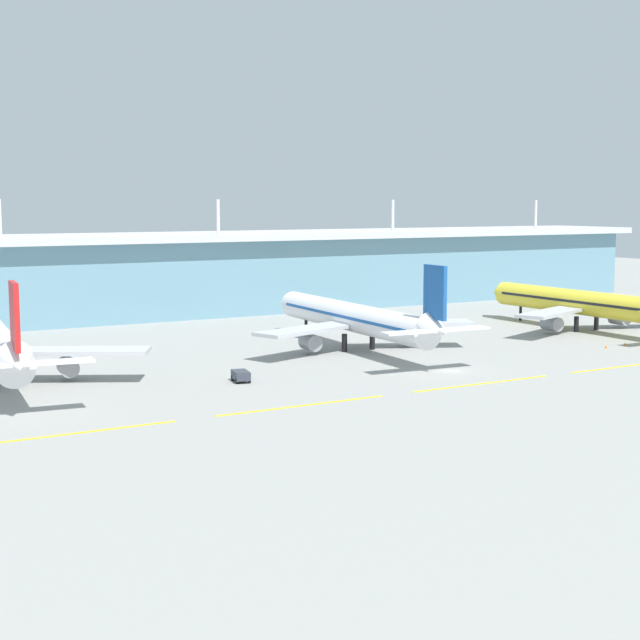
% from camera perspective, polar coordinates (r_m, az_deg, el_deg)
% --- Properties ---
extents(ground_plane, '(600.00, 600.00, 0.00)m').
position_cam_1_polar(ground_plane, '(170.31, 7.89, -3.05)').
color(ground_plane, gray).
extents(terminal_building, '(288.00, 34.00, 30.58)m').
position_cam_1_polar(terminal_building, '(259.78, -6.60, 2.87)').
color(terminal_building, '#6693A8').
rests_on(terminal_building, ground).
extents(airliner_middle, '(48.70, 67.63, 18.90)m').
position_cam_1_polar(airliner_middle, '(192.37, 2.11, 0.11)').
color(airliner_middle, white).
rests_on(airliner_middle, ground).
extents(airliner_far, '(48.80, 62.64, 18.90)m').
position_cam_1_polar(airliner_far, '(229.93, 15.47, 0.99)').
color(airliner_far, yellow).
rests_on(airliner_far, ground).
extents(taxiway_stripe_west, '(28.00, 0.70, 0.04)m').
position_cam_1_polar(taxiway_stripe_west, '(127.56, -14.60, -6.61)').
color(taxiway_stripe_west, yellow).
rests_on(taxiway_stripe_west, ground).
extents(taxiway_stripe_mid_west, '(28.00, 0.70, 0.04)m').
position_cam_1_polar(taxiway_stripe_mid_west, '(140.19, -1.05, -5.16)').
color(taxiway_stripe_mid_west, yellow).
rests_on(taxiway_stripe_mid_west, ground).
extents(taxiway_stripe_centre, '(28.00, 0.70, 0.04)m').
position_cam_1_polar(taxiway_stripe_centre, '(159.20, 9.73, -3.78)').
color(taxiway_stripe_centre, yellow).
rests_on(taxiway_stripe_centre, ground).
extents(taxiway_stripe_mid_east, '(28.00, 0.70, 0.04)m').
position_cam_1_polar(taxiway_stripe_mid_east, '(182.62, 17.95, -2.64)').
color(taxiway_stripe_mid_east, yellow).
rests_on(taxiway_stripe_mid_east, ground).
extents(pushback_tug, '(3.28, 4.80, 1.85)m').
position_cam_1_polar(pushback_tug, '(158.94, -4.78, -3.33)').
color(pushback_tug, '#333842').
rests_on(pushback_tug, ground).
extents(safety_cone_left_wingtip, '(0.56, 0.56, 0.70)m').
position_cam_1_polar(safety_cone_left_wingtip, '(203.59, 16.79, -1.53)').
color(safety_cone_left_wingtip, orange).
rests_on(safety_cone_left_wingtip, ground).
extents(safety_cone_right_wingtip, '(0.56, 0.56, 0.70)m').
position_cam_1_polar(safety_cone_right_wingtip, '(208.63, 17.84, -1.37)').
color(safety_cone_right_wingtip, orange).
rests_on(safety_cone_right_wingtip, ground).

